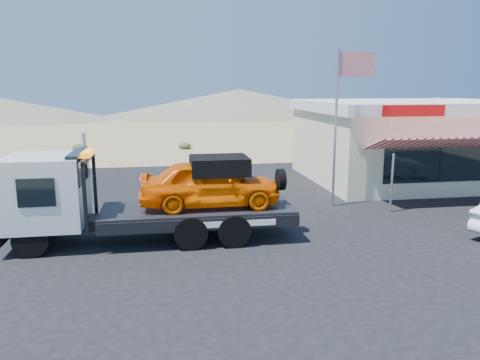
{
  "coord_description": "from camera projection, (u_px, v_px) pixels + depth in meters",
  "views": [
    {
      "loc": [
        -1.82,
        -12.38,
        4.62
      ],
      "look_at": [
        0.76,
        2.91,
        1.5
      ],
      "focal_mm": 35.0,
      "sensor_mm": 36.0,
      "label": 1
    }
  ],
  "objects": [
    {
      "name": "jerky_store",
      "position": [
        413.0,
        140.0,
        23.17
      ],
      "size": [
        10.4,
        9.97,
        3.9
      ],
      "color": "beige",
      "rests_on": "asphalt_lot"
    },
    {
      "name": "distant_hills",
      "position": [
        102.0,
        106.0,
        64.52
      ],
      "size": [
        126.0,
        48.0,
        4.2
      ],
      "color": "#726B59",
      "rests_on": "ground"
    },
    {
      "name": "flagpole",
      "position": [
        342.0,
        109.0,
        17.59
      ],
      "size": [
        1.55,
        0.1,
        6.0
      ],
      "color": "#99999E",
      "rests_on": "asphalt_lot"
    },
    {
      "name": "tow_truck",
      "position": [
        146.0,
        193.0,
        13.97
      ],
      "size": [
        8.3,
        2.46,
        2.78
      ],
      "color": "black",
      "rests_on": "asphalt_lot"
    },
    {
      "name": "ground",
      "position": [
        231.0,
        253.0,
        13.18
      ],
      "size": [
        120.0,
        120.0,
        0.0
      ],
      "primitive_type": "plane",
      "color": "#8E7750",
      "rests_on": "ground"
    },
    {
      "name": "asphalt_lot",
      "position": [
        274.0,
        220.0,
        16.4
      ],
      "size": [
        32.0,
        24.0,
        0.02
      ],
      "primitive_type": "cube",
      "color": "black",
      "rests_on": "ground"
    }
  ]
}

